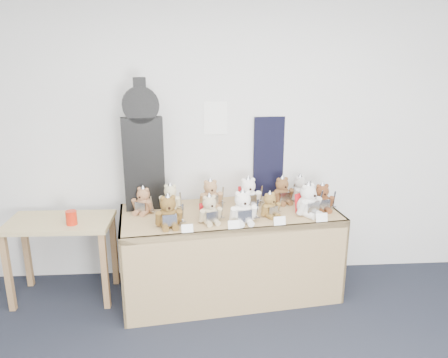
{
  "coord_description": "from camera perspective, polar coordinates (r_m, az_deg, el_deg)",
  "views": [
    {
      "loc": [
        -0.19,
        -1.43,
        2.13
      ],
      "look_at": [
        0.04,
        1.99,
        1.1
      ],
      "focal_mm": 35.0,
      "sensor_mm": 36.0,
      "label": 1
    }
  ],
  "objects": [
    {
      "name": "navy_board",
      "position": [
        4.14,
        7.68,
        2.93
      ],
      "size": [
        0.57,
        0.11,
        0.76
      ],
      "primitive_type": "cube",
      "rotation": [
        0.0,
        0.0,
        0.16
      ],
      "color": "black",
      "rests_on": "display_table"
    },
    {
      "name": "entry_card_a",
      "position": [
        3.37,
        -4.81,
        -6.46
      ],
      "size": [
        0.09,
        0.03,
        0.06
      ],
      "primitive_type": "cube",
      "rotation": [
        -0.24,
        0.0,
        0.13
      ],
      "color": "white",
      "rests_on": "display_table"
    },
    {
      "name": "teddy_front_right",
      "position": [
        3.67,
        6.02,
        -3.47
      ],
      "size": [
        0.2,
        0.19,
        0.24
      ],
      "rotation": [
        0.0,
        0.0,
        0.47
      ],
      "color": "olive",
      "rests_on": "display_table"
    },
    {
      "name": "guitar_case",
      "position": [
        3.77,
        -10.56,
        4.12
      ],
      "size": [
        0.36,
        0.16,
        1.13
      ],
      "rotation": [
        0.0,
        0.0,
        0.18
      ],
      "color": "black",
      "rests_on": "display_table"
    },
    {
      "name": "entry_card_c",
      "position": [
        3.52,
        7.29,
        -5.45
      ],
      "size": [
        0.1,
        0.03,
        0.07
      ],
      "primitive_type": "cube",
      "rotation": [
        -0.24,
        0.0,
        0.13
      ],
      "color": "white",
      "rests_on": "display_table"
    },
    {
      "name": "teddy_back_right",
      "position": [
        4.0,
        7.61,
        -1.61
      ],
      "size": [
        0.23,
        0.21,
        0.28
      ],
      "rotation": [
        0.0,
        0.0,
        0.31
      ],
      "color": "brown",
      "rests_on": "display_table"
    },
    {
      "name": "room_shell",
      "position": [
        3.98,
        -1.12,
        7.95
      ],
      "size": [
        6.0,
        6.0,
        6.0
      ],
      "color": "silver",
      "rests_on": "floor"
    },
    {
      "name": "teddy_back_end",
      "position": [
        4.09,
        9.9,
        -1.31
      ],
      "size": [
        0.22,
        0.22,
        0.27
      ],
      "rotation": [
        0.0,
        0.0,
        0.63
      ],
      "color": "silver",
      "rests_on": "display_table"
    },
    {
      "name": "teddy_front_centre",
      "position": [
        3.52,
        2.47,
        -3.85
      ],
      "size": [
        0.26,
        0.22,
        0.31
      ],
      "rotation": [
        0.0,
        0.0,
        0.17
      ],
      "color": "white",
      "rests_on": "display_table"
    },
    {
      "name": "teddy_front_far_left",
      "position": [
        3.46,
        -7.26,
        -4.38
      ],
      "size": [
        0.25,
        0.21,
        0.29
      ],
      "rotation": [
        0.0,
        0.0,
        0.19
      ],
      "color": "brown",
      "rests_on": "display_table"
    },
    {
      "name": "entry_card_d",
      "position": [
        3.64,
        12.64,
        -4.93
      ],
      "size": [
        0.1,
        0.03,
        0.07
      ],
      "primitive_type": "cube",
      "rotation": [
        -0.24,
        0.0,
        0.13
      ],
      "color": "white",
      "rests_on": "display_table"
    },
    {
      "name": "teddy_front_far_right",
      "position": [
        3.74,
        10.94,
        -2.84
      ],
      "size": [
        0.26,
        0.26,
        0.31
      ],
      "rotation": [
        0.0,
        0.0,
        0.55
      ],
      "color": "white",
      "rests_on": "display_table"
    },
    {
      "name": "teddy_back_left",
      "position": [
        3.84,
        -7.02,
        -2.48
      ],
      "size": [
        0.21,
        0.18,
        0.26
      ],
      "rotation": [
        0.0,
        0.0,
        -0.16
      ],
      "color": "beige",
      "rests_on": "display_table"
    },
    {
      "name": "teddy_back_far_left",
      "position": [
        3.79,
        -10.5,
        -2.88
      ],
      "size": [
        0.21,
        0.21,
        0.26
      ],
      "rotation": [
        0.0,
        0.0,
        -0.41
      ],
      "color": "#976846",
      "rests_on": "display_table"
    },
    {
      "name": "entry_card_b",
      "position": [
        3.42,
        1.3,
        -5.98
      ],
      "size": [
        0.1,
        0.03,
        0.07
      ],
      "primitive_type": "cube",
      "rotation": [
        -0.24,
        0.0,
        0.13
      ],
      "color": "white",
      "rests_on": "display_table"
    },
    {
      "name": "side_table",
      "position": [
        4.03,
        -20.54,
        -6.71
      ],
      "size": [
        0.88,
        0.5,
        0.73
      ],
      "rotation": [
        0.0,
        0.0,
        -0.02
      ],
      "color": "#A08256",
      "rests_on": "floor"
    },
    {
      "name": "teddy_back_centre_right",
      "position": [
        3.87,
        3.18,
        -1.93
      ],
      "size": [
        0.25,
        0.22,
        0.3
      ],
      "rotation": [
        0.0,
        0.0,
        0.15
      ],
      "color": "white",
      "rests_on": "display_table"
    },
    {
      "name": "teddy_front_left",
      "position": [
        3.52,
        -1.89,
        -4.1
      ],
      "size": [
        0.22,
        0.21,
        0.27
      ],
      "rotation": [
        0.0,
        0.0,
        0.32
      ],
      "color": "tan",
      "rests_on": "display_table"
    },
    {
      "name": "red_cup",
      "position": [
        3.84,
        -19.31,
        -4.8
      ],
      "size": [
        0.09,
        0.09,
        0.12
      ],
      "primitive_type": "cylinder",
      "color": "red",
      "rests_on": "side_table"
    },
    {
      "name": "teddy_front_end",
      "position": [
        3.88,
        12.69,
        -2.48
      ],
      "size": [
        0.23,
        0.19,
        0.27
      ],
      "rotation": [
        0.0,
        0.0,
        0.09
      ],
      "color": "brown",
      "rests_on": "display_table"
    },
    {
      "name": "teddy_back_centre_left",
      "position": [
        3.87,
        -1.75,
        -2.03
      ],
      "size": [
        0.24,
        0.21,
        0.28
      ],
      "rotation": [
        0.0,
        0.0,
        0.2
      ],
      "color": "#A47A52",
      "rests_on": "display_table"
    },
    {
      "name": "display_table",
      "position": [
        3.78,
        1.0,
        -7.06
      ],
      "size": [
        1.95,
        1.02,
        0.78
      ],
      "rotation": [
        0.0,
        0.0,
        0.13
      ],
      "color": "#9B7F4E",
      "rests_on": "floor"
    }
  ]
}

